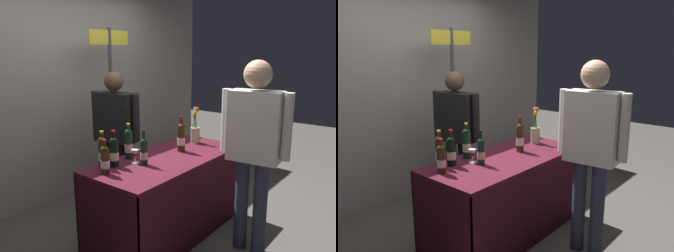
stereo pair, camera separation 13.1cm
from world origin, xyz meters
TOP-DOWN VIEW (x-y plane):
  - ground_plane at (0.00, 0.00)m, footprint 12.00×12.00m
  - back_partition at (0.00, 1.59)m, footprint 5.25×0.12m
  - tasting_table at (0.00, 0.00)m, footprint 1.62×0.73m
  - featured_wine_bottle at (-0.68, 0.12)m, footprint 0.07×0.07m
  - display_bottle_0 at (-0.59, 0.25)m, footprint 0.07×0.07m
  - display_bottle_1 at (-0.50, 0.20)m, footprint 0.08×0.08m
  - display_bottle_2 at (-0.31, 0.02)m, footprint 0.07×0.07m
  - display_bottle_3 at (0.23, 0.01)m, footprint 0.08×0.08m
  - display_bottle_4 at (-0.27, 0.26)m, footprint 0.08×0.08m
  - wine_glass_near_vendor at (-0.32, 0.13)m, footprint 0.07×0.07m
  - flower_vase at (0.58, 0.08)m, footprint 0.10×0.10m
  - vendor_presenter at (0.10, 0.82)m, footprint 0.28×0.63m
  - taster_foreground_right at (0.21, -0.76)m, footprint 0.25×0.60m
  - booth_signpost at (0.37, 1.17)m, footprint 0.60×0.04m

SIDE VIEW (x-z plane):
  - ground_plane at x=0.00m, z-range 0.00..0.00m
  - tasting_table at x=0.00m, z-range 0.15..0.93m
  - wine_glass_near_vendor at x=-0.32m, z-range 0.81..0.93m
  - featured_wine_bottle at x=-0.68m, z-range 0.76..1.05m
  - display_bottle_2 at x=-0.31m, z-range 0.75..1.06m
  - flower_vase at x=0.58m, z-range 0.71..1.11m
  - display_bottle_1 at x=-0.50m, z-range 0.75..1.08m
  - display_bottle_0 at x=-0.59m, z-range 0.76..1.09m
  - display_bottle_4 at x=-0.27m, z-range 0.76..1.09m
  - vendor_presenter at x=0.10m, z-range 0.15..1.70m
  - display_bottle_3 at x=0.23m, z-range 0.75..1.11m
  - taster_foreground_right at x=0.21m, z-range 0.18..1.87m
  - booth_signpost at x=0.37m, z-range 0.26..2.28m
  - back_partition at x=0.00m, z-range 0.00..2.87m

